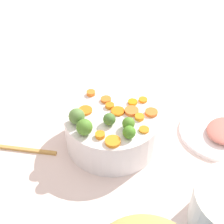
% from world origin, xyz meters
% --- Properties ---
extents(tabletop, '(2.40, 2.40, 0.02)m').
position_xyz_m(tabletop, '(0.00, 0.00, 0.01)').
color(tabletop, silver).
rests_on(tabletop, ground).
extents(serving_bowl_carrots, '(0.27, 0.27, 0.11)m').
position_xyz_m(serving_bowl_carrots, '(-0.00, -0.06, 0.07)').
color(serving_bowl_carrots, white).
rests_on(serving_bowl_carrots, tabletop).
extents(carrot_slice_0, '(0.05, 0.05, 0.01)m').
position_xyz_m(carrot_slice_0, '(0.02, -0.16, 0.13)').
color(carrot_slice_0, orange).
rests_on(carrot_slice_0, serving_bowl_carrots).
extents(carrot_slice_1, '(0.04, 0.04, 0.01)m').
position_xyz_m(carrot_slice_1, '(0.05, -0.04, 0.13)').
color(carrot_slice_1, orange).
rests_on(carrot_slice_1, serving_bowl_carrots).
extents(carrot_slice_2, '(0.04, 0.04, 0.01)m').
position_xyz_m(carrot_slice_2, '(-0.03, 0.00, 0.13)').
color(carrot_slice_2, orange).
rests_on(carrot_slice_2, serving_bowl_carrots).
extents(carrot_slice_3, '(0.05, 0.05, 0.01)m').
position_xyz_m(carrot_slice_3, '(0.10, -0.03, 0.13)').
color(carrot_slice_3, orange).
rests_on(carrot_slice_3, serving_bowl_carrots).
extents(carrot_slice_4, '(0.03, 0.03, 0.01)m').
position_xyz_m(carrot_slice_4, '(-0.01, -0.03, 0.13)').
color(carrot_slice_4, orange).
rests_on(carrot_slice_4, serving_bowl_carrots).
extents(carrot_slice_5, '(0.03, 0.03, 0.01)m').
position_xyz_m(carrot_slice_5, '(-0.01, -0.15, 0.13)').
color(carrot_slice_5, orange).
rests_on(carrot_slice_5, serving_bowl_carrots).
extents(carrot_slice_6, '(0.05, 0.05, 0.01)m').
position_xyz_m(carrot_slice_6, '(-0.08, -0.06, 0.13)').
color(carrot_slice_6, orange).
rests_on(carrot_slice_6, serving_bowl_carrots).
extents(carrot_slice_7, '(0.03, 0.03, 0.01)m').
position_xyz_m(carrot_slice_7, '(0.08, -0.06, 0.13)').
color(carrot_slice_7, orange).
rests_on(carrot_slice_7, serving_bowl_carrots).
extents(carrot_slice_8, '(0.03, 0.03, 0.01)m').
position_xyz_m(carrot_slice_8, '(0.07, 0.02, 0.13)').
color(carrot_slice_8, orange).
rests_on(carrot_slice_8, serving_bowl_carrots).
extents(carrot_slice_9, '(0.04, 0.04, 0.01)m').
position_xyz_m(carrot_slice_9, '(0.09, -0.10, 0.13)').
color(carrot_slice_9, orange).
rests_on(carrot_slice_9, serving_bowl_carrots).
extents(carrot_slice_10, '(0.04, 0.04, 0.01)m').
position_xyz_m(carrot_slice_10, '(-0.08, 0.02, 0.13)').
color(carrot_slice_10, orange).
rests_on(carrot_slice_10, serving_bowl_carrots).
extents(carrot_slice_11, '(0.04, 0.04, 0.01)m').
position_xyz_m(carrot_slice_11, '(0.05, 0.01, 0.13)').
color(carrot_slice_11, orange).
rests_on(carrot_slice_11, serving_bowl_carrots).
extents(carrot_slice_12, '(0.05, 0.05, 0.01)m').
position_xyz_m(carrot_slice_12, '(0.01, -0.04, 0.13)').
color(carrot_slice_12, orange).
rests_on(carrot_slice_12, serving_bowl_carrots).
extents(brussels_sprout_0, '(0.03, 0.03, 0.03)m').
position_xyz_m(brussels_sprout_0, '(0.00, -0.09, 0.14)').
color(brussels_sprout_0, '#467331').
rests_on(brussels_sprout_0, serving_bowl_carrots).
extents(brussels_sprout_1, '(0.03, 0.03, 0.03)m').
position_xyz_m(brussels_sprout_1, '(0.06, -0.13, 0.14)').
color(brussels_sprout_1, '#488724').
rests_on(brussels_sprout_1, serving_bowl_carrots).
extents(brussels_sprout_2, '(0.04, 0.04, 0.04)m').
position_xyz_m(brussels_sprout_2, '(-0.05, -0.14, 0.15)').
color(brussels_sprout_2, '#4E842B').
rests_on(brussels_sprout_2, serving_bowl_carrots).
extents(brussels_sprout_3, '(0.03, 0.03, 0.03)m').
position_xyz_m(brussels_sprout_3, '(0.05, -0.10, 0.14)').
color(brussels_sprout_3, '#4F8829').
rests_on(brussels_sprout_3, serving_bowl_carrots).
extents(brussels_sprout_4, '(0.04, 0.04, 0.04)m').
position_xyz_m(brussels_sprout_4, '(-0.09, -0.11, 0.15)').
color(brussels_sprout_4, '#58813D').
rests_on(brussels_sprout_4, serving_bowl_carrots).
extents(ham_plate, '(0.24, 0.24, 0.01)m').
position_xyz_m(ham_plate, '(0.31, 0.04, 0.03)').
color(ham_plate, white).
rests_on(ham_plate, tabletop).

